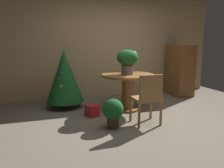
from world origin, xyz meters
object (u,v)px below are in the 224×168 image
object	(u,v)px
round_dining_table	(128,85)
potted_plant	(113,111)
flower_vase	(127,60)
wooden_chair_near	(148,96)
wooden_cabinet	(180,70)
holiday_tree	(65,76)
gift_box_red	(92,110)

from	to	relation	value
round_dining_table	potted_plant	bearing A→B (deg)	-125.40
flower_vase	wooden_chair_near	bearing A→B (deg)	-88.39
flower_vase	wooden_cabinet	size ratio (longest dim) A/B	0.37
round_dining_table	wooden_chair_near	world-z (taller)	wooden_chair_near
holiday_tree	gift_box_red	world-z (taller)	holiday_tree
round_dining_table	gift_box_red	bearing A→B (deg)	-168.64
holiday_tree	wooden_cabinet	size ratio (longest dim) A/B	0.93
wooden_cabinet	potted_plant	size ratio (longest dim) A/B	2.78
flower_vase	holiday_tree	size ratio (longest dim) A/B	0.40
holiday_tree	wooden_chair_near	bearing A→B (deg)	-51.19
gift_box_red	wooden_cabinet	bearing A→B (deg)	21.06
round_dining_table	wooden_cabinet	world-z (taller)	wooden_cabinet
potted_plant	flower_vase	bearing A→B (deg)	54.69
flower_vase	potted_plant	distance (m)	1.27
flower_vase	wooden_cabinet	world-z (taller)	wooden_cabinet
flower_vase	holiday_tree	bearing A→B (deg)	151.61
round_dining_table	gift_box_red	world-z (taller)	round_dining_table
potted_plant	holiday_tree	bearing A→B (deg)	113.06
wooden_chair_near	holiday_tree	bearing A→B (deg)	128.81
wooden_cabinet	flower_vase	bearing A→B (deg)	-154.59
round_dining_table	wooden_cabinet	bearing A→B (deg)	24.90
flower_vase	wooden_chair_near	distance (m)	1.04
holiday_tree	wooden_cabinet	distance (m)	3.09
wooden_cabinet	wooden_chair_near	bearing A→B (deg)	-136.54
wooden_chair_near	holiday_tree	xyz separation A→B (m)	(-1.22, 1.51, 0.19)
wooden_chair_near	flower_vase	bearing A→B (deg)	91.61
round_dining_table	potted_plant	xyz separation A→B (m)	(-0.60, -0.84, -0.27)
wooden_chair_near	wooden_cabinet	world-z (taller)	wooden_cabinet
gift_box_red	wooden_cabinet	world-z (taller)	wooden_cabinet
wooden_chair_near	gift_box_red	bearing A→B (deg)	137.26
wooden_chair_near	potted_plant	size ratio (longest dim) A/B	1.81
flower_vase	potted_plant	size ratio (longest dim) A/B	1.03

